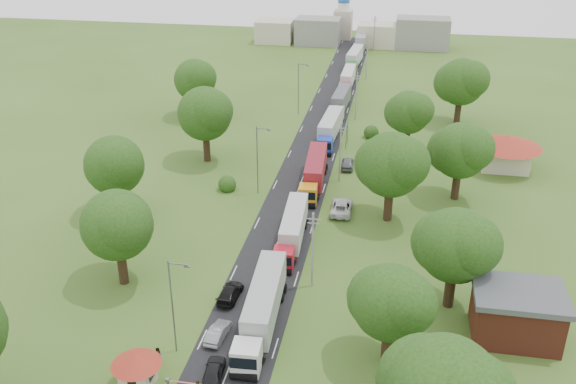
% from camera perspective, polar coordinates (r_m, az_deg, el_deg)
% --- Properties ---
extents(ground, '(260.00, 260.00, 0.00)m').
position_cam_1_polar(ground, '(77.61, -1.15, -5.09)').
color(ground, '#39551C').
rests_on(ground, ground).
extents(road, '(8.00, 200.00, 0.04)m').
position_cam_1_polar(road, '(95.06, 1.21, 0.99)').
color(road, black).
rests_on(road, ground).
extents(guard_booth, '(4.40, 4.40, 3.45)m').
position_cam_1_polar(guard_booth, '(58.82, -13.30, -14.82)').
color(guard_booth, beige).
rests_on(guard_booth, ground).
extents(info_sign, '(0.12, 3.10, 4.10)m').
position_cam_1_polar(info_sign, '(107.14, 5.27, 5.54)').
color(info_sign, slate).
rests_on(info_sign, ground).
extents(pole_1, '(1.60, 0.24, 9.00)m').
position_cam_1_polar(pole_1, '(68.49, 2.20, -5.09)').
color(pole_1, gray).
rests_on(pole_1, ground).
extents(pole_2, '(1.60, 0.24, 9.00)m').
position_cam_1_polar(pole_2, '(93.49, 4.67, 3.60)').
color(pole_2, gray).
rests_on(pole_2, ground).
extents(pole_3, '(1.60, 0.24, 9.00)m').
position_cam_1_polar(pole_3, '(119.83, 6.10, 8.55)').
color(pole_3, gray).
rests_on(pole_3, ground).
extents(pole_4, '(1.60, 0.24, 9.00)m').
position_cam_1_polar(pole_4, '(146.78, 7.02, 11.69)').
color(pole_4, gray).
rests_on(pole_4, ground).
extents(pole_5, '(1.60, 0.24, 9.00)m').
position_cam_1_polar(pole_5, '(174.07, 7.67, 13.86)').
color(pole_5, gray).
rests_on(pole_5, ground).
extents(lamp_0, '(2.03, 0.22, 10.00)m').
position_cam_1_polar(lamp_0, '(59.77, -10.14, -9.63)').
color(lamp_0, slate).
rests_on(lamp_0, ground).
extents(lamp_1, '(2.03, 0.22, 10.00)m').
position_cam_1_polar(lamp_1, '(89.28, -2.66, 3.16)').
color(lamp_1, slate).
rests_on(lamp_1, ground).
extents(lamp_2, '(2.03, 0.22, 10.00)m').
position_cam_1_polar(lamp_2, '(121.73, 1.00, 9.39)').
color(lamp_2, slate).
rests_on(lamp_2, ground).
extents(tree_2, '(8.00, 8.00, 10.10)m').
position_cam_1_polar(tree_2, '(57.88, 9.11, -9.59)').
color(tree_2, '#382616').
rests_on(tree_2, ground).
extents(tree_3, '(8.80, 8.80, 11.07)m').
position_cam_1_polar(tree_3, '(66.35, 14.64, -4.55)').
color(tree_3, '#382616').
rests_on(tree_3, ground).
extents(tree_4, '(9.60, 9.60, 12.05)m').
position_cam_1_polar(tree_4, '(81.94, 9.17, 2.47)').
color(tree_4, '#382616').
rests_on(tree_4, ground).
extents(tree_5, '(8.80, 8.80, 11.07)m').
position_cam_1_polar(tree_5, '(89.99, 15.05, 3.61)').
color(tree_5, '#382616').
rests_on(tree_5, ground).
extents(tree_6, '(8.00, 8.00, 10.10)m').
position_cam_1_polar(tree_6, '(105.80, 10.68, 7.00)').
color(tree_6, '#382616').
rests_on(tree_6, ground).
extents(tree_7, '(9.60, 9.60, 12.05)m').
position_cam_1_polar(tree_7, '(120.28, 15.14, 9.44)').
color(tree_7, '#382616').
rests_on(tree_7, ground).
extents(tree_10, '(8.80, 8.80, 11.07)m').
position_cam_1_polar(tree_10, '(70.29, -14.92, -2.79)').
color(tree_10, '#382616').
rests_on(tree_10, ground).
extents(tree_11, '(8.80, 8.80, 11.07)m').
position_cam_1_polar(tree_11, '(85.30, -15.16, 2.37)').
color(tree_11, '#382616').
rests_on(tree_11, ground).
extents(tree_12, '(9.60, 9.60, 12.05)m').
position_cam_1_polar(tree_12, '(100.35, -7.40, 6.96)').
color(tree_12, '#382616').
rests_on(tree_12, ground).
extents(tree_13, '(8.80, 8.80, 11.07)m').
position_cam_1_polar(tree_13, '(121.08, -8.26, 9.86)').
color(tree_13, '#382616').
rests_on(tree_13, ground).
extents(house_brick, '(8.60, 6.60, 5.20)m').
position_cam_1_polar(house_brick, '(66.15, 19.65, -10.12)').
color(house_brick, maroon).
rests_on(house_brick, ground).
extents(house_cream, '(10.08, 10.08, 5.80)m').
position_cam_1_polar(house_cream, '(103.26, 18.86, 3.82)').
color(house_cream, beige).
rests_on(house_cream, ground).
extents(distant_town, '(52.00, 8.00, 8.00)m').
position_cam_1_polar(distant_town, '(179.48, 6.17, 13.90)').
color(distant_town, gray).
rests_on(distant_town, ground).
extents(church, '(5.00, 5.00, 12.30)m').
position_cam_1_polar(church, '(187.32, 4.92, 15.04)').
color(church, beige).
rests_on(church, ground).
extents(truck_0, '(3.32, 15.68, 4.33)m').
position_cam_1_polar(truck_0, '(63.82, -2.29, -10.22)').
color(truck_0, white).
rests_on(truck_0, ground).
extents(truck_1, '(2.98, 13.95, 3.85)m').
position_cam_1_polar(truck_1, '(77.65, 0.41, -3.33)').
color(truck_1, '#B11424').
rests_on(truck_1, ground).
extents(truck_2, '(3.29, 14.94, 4.13)m').
position_cam_1_polar(truck_2, '(92.75, 2.38, 1.80)').
color(truck_2, orange).
rests_on(truck_2, ground).
extents(truck_3, '(3.09, 14.68, 4.06)m').
position_cam_1_polar(truck_3, '(109.78, 3.72, 5.63)').
color(truck_3, '#1C37AC').
rests_on(truck_3, ground).
extents(truck_4, '(2.91, 13.79, 3.81)m').
position_cam_1_polar(truck_4, '(125.16, 4.72, 8.07)').
color(truck_4, '#B7B7B7').
rests_on(truck_4, ground).
extents(truck_5, '(2.39, 13.50, 3.74)m').
position_cam_1_polar(truck_5, '(140.24, 5.33, 9.97)').
color(truck_5, maroon).
rests_on(truck_5, ground).
extents(truck_6, '(3.29, 14.58, 4.02)m').
position_cam_1_polar(truck_6, '(157.05, 5.91, 11.71)').
color(truck_6, '#296827').
rests_on(truck_6, ground).
extents(truck_7, '(3.21, 15.34, 4.24)m').
position_cam_1_polar(truck_7, '(174.67, 6.45, 13.15)').
color(truck_7, '#A6A6A6').
rests_on(truck_7, ground).
extents(car_lane_front, '(2.12, 4.34, 1.43)m').
position_cam_1_polar(car_lane_front, '(59.45, -6.61, -15.51)').
color(car_lane_front, black).
rests_on(car_lane_front, ground).
extents(car_lane_mid, '(1.85, 4.23, 1.35)m').
position_cam_1_polar(car_lane_mid, '(63.67, -6.23, -12.30)').
color(car_lane_mid, gray).
rests_on(car_lane_mid, ground).
extents(car_lane_rear, '(2.21, 4.90, 1.39)m').
position_cam_1_polar(car_lane_rear, '(68.90, -5.18, -8.92)').
color(car_lane_rear, black).
rests_on(car_lane_rear, ground).
extents(car_verge_near, '(2.81, 5.97, 1.65)m').
position_cam_1_polar(car_verge_near, '(85.90, 4.78, -1.32)').
color(car_verge_near, silver).
rests_on(car_verge_near, ground).
extents(car_verge_far, '(2.08, 4.67, 1.56)m').
position_cam_1_polar(car_verge_far, '(99.59, 5.32, 2.56)').
color(car_verge_far, slate).
rests_on(car_verge_far, ground).
extents(pedestrian_booth, '(1.04, 1.05, 1.71)m').
position_cam_1_polar(pedestrian_booth, '(61.50, -11.47, -14.11)').
color(pedestrian_booth, gray).
rests_on(pedestrian_booth, ground).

